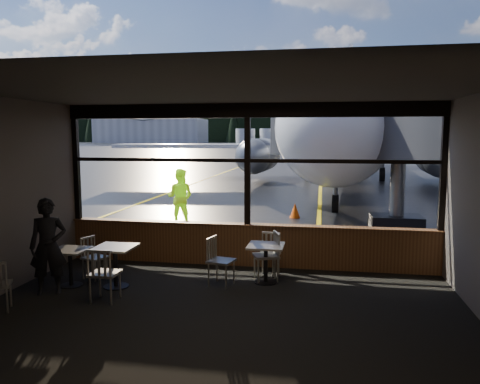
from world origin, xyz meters
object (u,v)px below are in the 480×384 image
(jet_bridge, at_px, (388,146))
(chair_mid_w, at_px, (95,258))
(chair_near_e, at_px, (266,256))
(passenger, at_px, (48,247))
(cone_nose, at_px, (295,211))
(ground_crew, at_px, (180,197))
(airliner, at_px, (346,90))
(cafe_table_left, at_px, (71,268))
(cafe_table_near, at_px, (266,264))
(chair_mid_s, at_px, (105,274))
(chair_near_n, at_px, (269,255))
(chair_near_w, at_px, (221,262))
(cafe_table_mid, at_px, (116,267))

(jet_bridge, height_order, chair_mid_w, jet_bridge)
(chair_near_e, height_order, passenger, passenger)
(chair_mid_w, xyz_separation_m, passenger, (-0.37, -0.98, 0.45))
(jet_bridge, bearing_deg, cone_nose, 165.21)
(jet_bridge, height_order, ground_crew, jet_bridge)
(airliner, relative_size, cafe_table_left, 52.00)
(cafe_table_near, relative_size, chair_near_e, 0.78)
(cafe_table_left, bearing_deg, chair_mid_w, 66.17)
(chair_mid_s, bearing_deg, cafe_table_near, 28.81)
(chair_near_e, distance_m, chair_near_n, 0.30)
(airliner, distance_m, chair_near_e, 21.92)
(cafe_table_left, bearing_deg, cone_nose, 65.70)
(jet_bridge, relative_size, ground_crew, 6.44)
(chair_near_w, relative_size, cone_nose, 1.83)
(cafe_table_left, bearing_deg, cafe_table_mid, 5.35)
(chair_near_n, xyz_separation_m, chair_mid_s, (-2.59, -1.92, 0.04))
(chair_near_w, relative_size, chair_mid_w, 1.11)
(airliner, distance_m, cafe_table_near, 22.09)
(ground_crew, bearing_deg, passenger, 88.98)
(cafe_table_left, distance_m, chair_near_e, 3.71)
(chair_mid_w, relative_size, passenger, 0.49)
(airliner, relative_size, chair_near_n, 42.16)
(airliner, xyz_separation_m, cafe_table_left, (-5.97, -22.15, -5.31))
(jet_bridge, bearing_deg, ground_crew, -169.56)
(chair_mid_s, bearing_deg, chair_mid_w, 122.85)
(cafe_table_near, relative_size, chair_mid_s, 0.78)
(cafe_table_near, distance_m, passenger, 3.98)
(chair_near_n, distance_m, chair_mid_w, 3.45)
(cafe_table_mid, relative_size, chair_near_e, 0.81)
(jet_bridge, relative_size, chair_near_n, 13.14)
(cafe_table_left, xyz_separation_m, ground_crew, (0.19, 6.27, 0.54))
(chair_mid_w, bearing_deg, cafe_table_near, 114.37)
(cafe_table_left, xyz_separation_m, cone_nose, (3.72, 8.24, -0.10))
(chair_near_e, height_order, chair_near_w, chair_near_e)
(airliner, xyz_separation_m, chair_near_w, (-3.19, -21.62, -5.20))
(cafe_table_mid, height_order, ground_crew, ground_crew)
(airliner, distance_m, passenger, 23.91)
(airliner, distance_m, cone_nose, 15.10)
(chair_mid_s, height_order, chair_mid_w, chair_mid_s)
(airliner, xyz_separation_m, cafe_table_near, (-2.38, -21.32, -5.29))
(cafe_table_mid, bearing_deg, ground_crew, 96.18)
(passenger, xyz_separation_m, cone_nose, (3.86, 8.70, -0.61))
(jet_bridge, xyz_separation_m, passenger, (-6.80, -7.92, -1.66))
(cafe_table_left, height_order, chair_near_n, chair_near_n)
(chair_near_e, distance_m, chair_mid_w, 3.38)
(cafe_table_near, height_order, chair_mid_w, chair_mid_w)
(cafe_table_near, xyz_separation_m, chair_near_n, (0.01, 0.44, 0.06))
(ground_crew, bearing_deg, chair_near_n, 126.10)
(airliner, bearing_deg, chair_near_w, -94.49)
(chair_near_e, xyz_separation_m, chair_mid_s, (-2.57, -1.63, -0.00))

